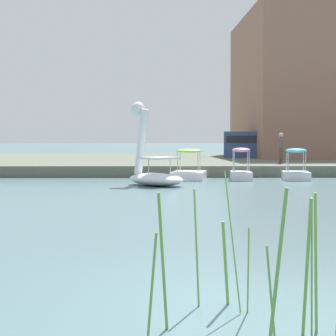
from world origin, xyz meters
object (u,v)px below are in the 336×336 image
Objects in this scene: pedal_boat_cyan at (296,170)px; person_on_path at (281,146)px; pedal_boat_pink at (241,170)px; swan_boat at (153,168)px; pedal_boat_lime at (189,171)px; parked_van at (255,144)px.

pedal_boat_cyan is 4.57m from person_on_path.
swan_boat is at bearing -143.00° from pedal_boat_pink.
pedal_boat_lime is 6.93m from person_on_path.
swan_boat reaches higher than person_on_path.
person_on_path is 0.36× the size of parked_van.
pedal_boat_cyan is (2.56, 0.09, -0.01)m from pedal_boat_pink.
person_on_path is at bearing 86.55° from pedal_boat_cyan.
swan_boat is at bearing -132.19° from person_on_path.
pedal_boat_lime is at bearing 62.74° from swan_boat.
parked_van reaches higher than pedal_boat_lime.
pedal_boat_lime is 4.96m from pedal_boat_cyan.
pedal_boat_lime is (1.62, 3.15, -0.33)m from swan_boat.
parked_van is (5.49, 14.09, 1.18)m from pedal_boat_lime.
pedal_boat_lime is 0.54× the size of parked_van.
pedal_boat_lime is at bearing -139.86° from person_on_path.
parked_van is at bearing 67.57° from swan_boat.
swan_boat is at bearing -117.26° from pedal_boat_lime.
person_on_path is at bearing 47.81° from swan_boat.
person_on_path is at bearing 57.98° from pedal_boat_pink.
pedal_boat_lime is 1.35× the size of pedal_boat_pink.
person_on_path reaches higher than pedal_boat_lime.
swan_boat reaches higher than pedal_boat_pink.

